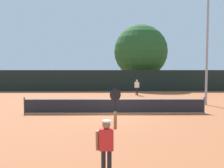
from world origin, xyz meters
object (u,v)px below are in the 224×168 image
(player_receiving, at_px, (137,86))
(light_pole, at_px, (207,42))
(player_serving, at_px, (107,140))
(large_tree, at_px, (141,51))
(tennis_ball, at_px, (131,111))
(parked_car_near, at_px, (62,83))

(player_receiving, xyz_separation_m, light_pole, (4.80, -7.31, 3.99))
(player_serving, relative_size, large_tree, 0.26)
(tennis_ball, relative_size, large_tree, 0.01)
(player_receiving, bearing_deg, tennis_ball, 81.48)
(player_serving, relative_size, light_pole, 0.27)
(player_serving, height_order, tennis_ball, player_serving)
(light_pole, bearing_deg, tennis_ball, -155.43)
(light_pole, xyz_separation_m, large_tree, (-3.17, 17.23, 0.40))
(tennis_ball, xyz_separation_m, large_tree, (3.15, 20.12, 5.39))
(player_serving, bearing_deg, light_pole, 59.79)
(player_receiving, xyz_separation_m, tennis_ball, (-1.53, -10.20, -1.00))
(player_serving, distance_m, tennis_ball, 10.76)
(light_pole, relative_size, parked_car_near, 2.03)
(tennis_ball, bearing_deg, large_tree, 81.09)
(player_receiving, relative_size, parked_car_near, 0.38)
(player_serving, distance_m, player_receiving, 21.03)
(player_serving, xyz_separation_m, player_receiving, (3.06, 20.81, -0.02))
(player_serving, bearing_deg, large_tree, 81.33)
(tennis_ball, xyz_separation_m, light_pole, (6.33, 2.89, 4.99))
(large_tree, bearing_deg, player_serving, -98.67)
(light_pole, xyz_separation_m, parked_car_near, (-15.04, 18.00, -4.25))
(light_pole, height_order, large_tree, large_tree)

